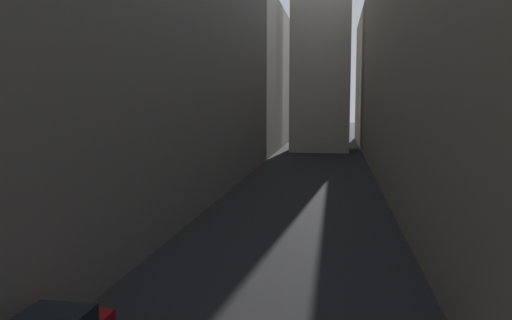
{
  "coord_description": "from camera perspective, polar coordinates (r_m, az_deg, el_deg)",
  "views": [
    {
      "loc": [
        2.16,
        8.82,
        6.39
      ],
      "look_at": [
        0.0,
        22.69,
        4.82
      ],
      "focal_mm": 36.1,
      "sensor_mm": 36.0,
      "label": 1
    }
  ],
  "objects": [
    {
      "name": "building_block_left",
      "position": [
        44.09,
        -11.73,
        10.78
      ],
      "size": [
        15.35,
        108.0,
        19.79
      ],
      "primitive_type": "cube",
      "color": "slate",
      "rests_on": "ground"
    },
    {
      "name": "ground_plane",
      "position": [
        39.76,
        5.64,
        -2.92
      ],
      "size": [
        264.0,
        264.0,
        0.0
      ],
      "primitive_type": "plane",
      "color": "black"
    },
    {
      "name": "building_block_right",
      "position": [
        42.5,
        22.77,
        10.38
      ],
      "size": [
        13.23,
        108.0,
        19.47
      ],
      "primitive_type": "cube",
      "color": "#756B5B",
      "rests_on": "ground"
    }
  ]
}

